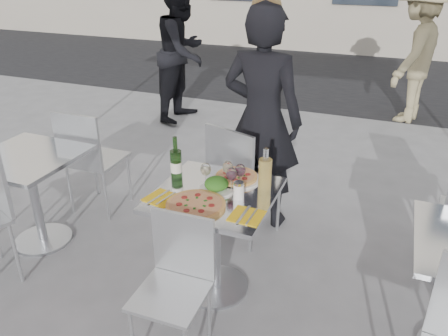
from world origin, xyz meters
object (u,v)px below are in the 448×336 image
at_px(chair_near, 177,275).
at_px(pizza_far, 236,177).
at_px(wineglass_white_b, 228,168).
at_px(woman_diner, 262,120).
at_px(pizza_near, 196,205).
at_px(wine_bottle, 176,163).
at_px(pedestrian_a, 183,52).
at_px(chair_far, 239,174).
at_px(carafe, 265,175).
at_px(sugar_shaker, 239,190).
at_px(pedestrian_b, 415,53).
at_px(side_table_left, 31,181).
at_px(side_chair_lfar, 89,154).
at_px(napkin_right, 247,216).
at_px(wineglass_red_a, 232,175).
at_px(wineglass_red_b, 240,171).
at_px(salad_plate, 217,185).
at_px(wineglass_white_a, 206,170).
at_px(napkin_left, 162,198).
at_px(main_table, 215,222).

xyz_separation_m(chair_near, pizza_far, (0.09, 0.71, 0.28)).
xyz_separation_m(chair_near, wineglass_white_b, (0.05, 0.63, 0.38)).
relative_size(chair_near, woman_diner, 0.46).
bearing_deg(pizza_near, wine_bottle, 134.40).
distance_m(pedestrian_a, pizza_far, 3.43).
bearing_deg(chair_far, carafe, 143.02).
bearing_deg(woman_diner, pedestrian_a, -45.72).
bearing_deg(sugar_shaker, woman_diner, 99.62).
height_order(chair_far, pedestrian_a, pedestrian_a).
height_order(woman_diner, pedestrian_b, pedestrian_b).
relative_size(chair_near, pizza_far, 2.63).
bearing_deg(wineglass_white_b, sugar_shaker, -49.40).
bearing_deg(side_table_left, side_chair_lfar, 77.35).
height_order(side_table_left, carafe, carafe).
bearing_deg(napkin_right, wineglass_red_a, 128.85).
height_order(wineglass_white_b, wineglass_red_b, same).
distance_m(woman_diner, pedestrian_b, 3.38).
xyz_separation_m(woman_diner, pizza_far, (0.07, -0.77, -0.13)).
bearing_deg(salad_plate, pizza_far, 70.60).
height_order(pizza_near, carafe, carafe).
bearing_deg(wineglass_red_b, wineglass_white_b, 172.17).
xyz_separation_m(wine_bottle, wineglass_white_a, (0.21, -0.01, -0.00)).
bearing_deg(wineglass_red_b, carafe, -3.26).
relative_size(side_chair_lfar, napkin_right, 4.73).
bearing_deg(wine_bottle, pedestrian_a, 115.85).
distance_m(chair_near, napkin_left, 0.48).
distance_m(pedestrian_a, wineglass_red_a, 3.57).
xyz_separation_m(wine_bottle, wineglass_red_b, (0.42, 0.06, -0.00)).
bearing_deg(wineglass_red_a, chair_near, -101.18).
relative_size(wineglass_white_a, napkin_left, 0.74).
distance_m(main_table, pizza_far, 0.32).
bearing_deg(main_table, salad_plate, 94.90).
bearing_deg(wineglass_red_a, salad_plate, -162.50).
xyz_separation_m(wineglass_white_a, wineglass_red_b, (0.20, 0.07, 0.00)).
bearing_deg(woman_diner, main_table, 95.26).
bearing_deg(chair_near, napkin_left, 127.41).
xyz_separation_m(side_chair_lfar, wineglass_red_a, (1.47, -0.47, 0.30)).
height_order(main_table, pizza_far, pizza_far).
distance_m(chair_far, napkin_right, 0.89).
xyz_separation_m(side_table_left, napkin_left, (1.23, -0.18, 0.21)).
bearing_deg(woman_diner, wineglass_white_a, 89.80).
distance_m(pedestrian_b, wineglass_white_a, 4.28).
relative_size(pedestrian_a, napkin_left, 8.63).
height_order(wineglass_red_a, wineglass_red_b, same).
xyz_separation_m(wineglass_red_a, napkin_right, (0.18, -0.24, -0.11)).
bearing_deg(napkin_left, main_table, 45.63).
bearing_deg(chair_near, wineglass_red_a, 77.69).
xyz_separation_m(main_table, napkin_right, (0.27, -0.18, 0.21)).
bearing_deg(pedestrian_b, woman_diner, -2.67).
relative_size(wineglass_red_a, wineglass_red_b, 1.00).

